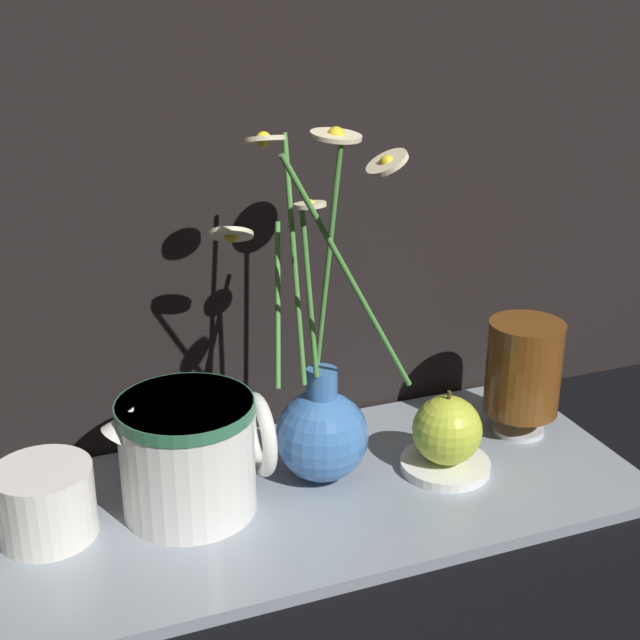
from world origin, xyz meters
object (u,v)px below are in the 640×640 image
(vase_with_flowers, at_px, (321,419))
(orange_fruit, at_px, (447,430))
(ceramic_pitcher, at_px, (190,450))
(tea_glass, at_px, (523,369))
(yellow_mug, at_px, (43,502))

(vase_with_flowers, xyz_separation_m, orange_fruit, (0.12, -0.03, -0.02))
(vase_with_flowers, height_order, ceramic_pitcher, vase_with_flowers)
(vase_with_flowers, distance_m, ceramic_pitcher, 0.13)
(vase_with_flowers, xyz_separation_m, tea_glass, (0.24, 0.01, 0.01))
(ceramic_pitcher, distance_m, tea_glass, 0.37)
(ceramic_pitcher, xyz_separation_m, orange_fruit, (0.26, -0.03, -0.02))
(ceramic_pitcher, height_order, orange_fruit, ceramic_pitcher)
(tea_glass, xyz_separation_m, orange_fruit, (-0.11, -0.04, -0.03))
(vase_with_flowers, relative_size, orange_fruit, 4.46)
(orange_fruit, bearing_deg, tea_glass, 20.13)
(vase_with_flowers, bearing_deg, yellow_mug, -179.58)
(yellow_mug, xyz_separation_m, orange_fruit, (0.39, -0.03, 0.01))
(yellow_mug, height_order, ceramic_pitcher, ceramic_pitcher)
(yellow_mug, xyz_separation_m, tea_glass, (0.50, 0.01, 0.04))
(yellow_mug, bearing_deg, ceramic_pitcher, -2.05)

